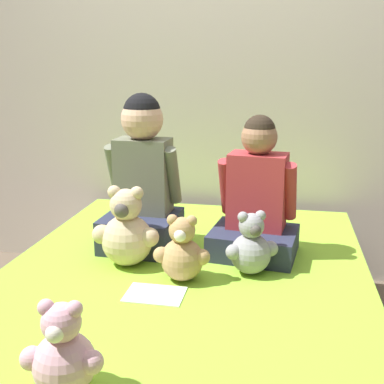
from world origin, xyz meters
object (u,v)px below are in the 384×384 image
(teddy_bear_held_by_right_child, at_px, (251,247))
(teddy_bear_between_children, at_px, (182,253))
(bed, at_px, (179,332))
(teddy_bear_at_foot_of_bed, at_px, (63,355))
(child_on_left, at_px, (142,182))
(teddy_bear_held_by_left_child, at_px, (127,232))
(child_on_right, at_px, (256,200))
(sign_card, at_px, (155,294))

(teddy_bear_held_by_right_child, relative_size, teddy_bear_between_children, 0.98)
(bed, height_order, teddy_bear_held_by_right_child, teddy_bear_held_by_right_child)
(bed, relative_size, teddy_bear_at_foot_of_bed, 8.04)
(child_on_left, bearing_deg, teddy_bear_held_by_left_child, -87.74)
(teddy_bear_between_children, distance_m, teddy_bear_at_foot_of_bed, 0.71)
(teddy_bear_held_by_left_child, relative_size, teddy_bear_at_foot_of_bed, 1.31)
(bed, bearing_deg, teddy_bear_between_children, 42.96)
(bed, xyz_separation_m, child_on_left, (-0.24, 0.34, 0.52))
(bed, bearing_deg, teddy_bear_held_by_left_child, 155.64)
(child_on_left, xyz_separation_m, teddy_bear_at_foot_of_bed, (0.10, -1.02, -0.19))
(child_on_right, relative_size, teddy_bear_between_children, 2.31)
(teddy_bear_held_by_left_child, xyz_separation_m, teddy_bear_held_by_right_child, (0.50, 0.01, -0.03))
(bed, xyz_separation_m, teddy_bear_held_by_right_child, (0.26, 0.12, 0.33))
(bed, xyz_separation_m, teddy_bear_held_by_left_child, (-0.24, 0.11, 0.36))
(bed, relative_size, teddy_bear_held_by_right_child, 8.00)
(sign_card, bearing_deg, teddy_bear_between_children, 63.95)
(teddy_bear_held_by_left_child, height_order, teddy_bear_at_foot_of_bed, teddy_bear_held_by_left_child)
(sign_card, bearing_deg, bed, 65.91)
(child_on_right, xyz_separation_m, teddy_bear_held_by_left_child, (-0.50, -0.23, -0.10))
(bed, distance_m, child_on_left, 0.66)
(bed, bearing_deg, sign_card, -114.09)
(child_on_right, bearing_deg, bed, -120.69)
(bed, xyz_separation_m, child_on_right, (0.26, 0.34, 0.46))
(child_on_right, bearing_deg, teddy_bear_held_by_right_child, -83.48)
(teddy_bear_held_by_left_child, relative_size, teddy_bear_between_children, 1.28)
(child_on_right, relative_size, sign_card, 2.85)
(teddy_bear_held_by_left_child, distance_m, teddy_bear_between_children, 0.27)
(child_on_right, bearing_deg, child_on_left, -172.95)
(child_on_left, relative_size, teddy_bear_held_by_left_child, 2.05)
(teddy_bear_at_foot_of_bed, bearing_deg, child_on_left, 90.81)
(child_on_right, xyz_separation_m, teddy_bear_between_children, (-0.25, -0.33, -0.13))
(teddy_bear_held_by_right_child, bearing_deg, child_on_left, 131.76)
(teddy_bear_held_by_left_child, bearing_deg, bed, -25.38)
(child_on_left, bearing_deg, bed, -52.36)
(child_on_left, height_order, sign_card, child_on_left)
(teddy_bear_held_by_right_child, bearing_deg, teddy_bear_between_children, 179.25)
(child_on_right, relative_size, teddy_bear_held_by_left_child, 1.80)
(child_on_left, bearing_deg, teddy_bear_held_by_right_child, -21.25)
(teddy_bear_held_by_right_child, bearing_deg, teddy_bear_held_by_left_child, 156.81)
(child_on_left, distance_m, teddy_bear_at_foot_of_bed, 1.04)
(bed, relative_size, teddy_bear_between_children, 7.88)
(child_on_left, distance_m, child_on_right, 0.51)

